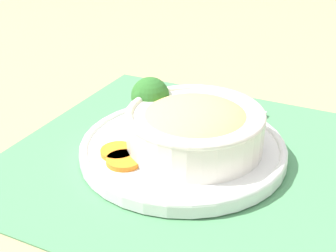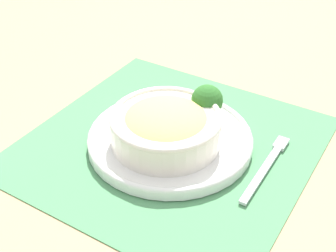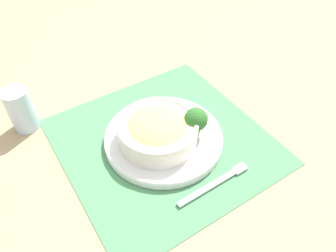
% 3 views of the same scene
% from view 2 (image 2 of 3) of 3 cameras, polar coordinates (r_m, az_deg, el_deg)
% --- Properties ---
extents(ground_plane, '(4.00, 4.00, 0.00)m').
position_cam_2_polar(ground_plane, '(0.83, 0.25, -2.32)').
color(ground_plane, tan).
extents(placemat, '(0.52, 0.52, 0.00)m').
position_cam_2_polar(placemat, '(0.83, 0.26, -2.21)').
color(placemat, '#4C8C59').
rests_on(placemat, ground_plane).
extents(plate, '(0.29, 0.29, 0.02)m').
position_cam_2_polar(plate, '(0.82, 0.26, -1.48)').
color(plate, white).
rests_on(plate, placemat).
extents(bowl, '(0.19, 0.19, 0.07)m').
position_cam_2_polar(bowl, '(0.79, -0.01, -0.03)').
color(bowl, silver).
rests_on(bowl, plate).
extents(broccoli_floret, '(0.06, 0.06, 0.08)m').
position_cam_2_polar(broccoli_floret, '(0.83, 4.75, 3.02)').
color(broccoli_floret, '#759E51').
rests_on(broccoli_floret, plate).
extents(carrot_slice_near, '(0.05, 0.05, 0.01)m').
position_cam_2_polar(carrot_slice_near, '(0.89, -0.83, 2.48)').
color(carrot_slice_near, orange).
rests_on(carrot_slice_near, plate).
extents(carrot_slice_middle, '(0.05, 0.05, 0.01)m').
position_cam_2_polar(carrot_slice_middle, '(0.88, -2.37, 2.20)').
color(carrot_slice_middle, orange).
rests_on(carrot_slice_middle, plate).
extents(fork, '(0.03, 0.18, 0.01)m').
position_cam_2_polar(fork, '(0.80, 12.26, -4.23)').
color(fork, silver).
rests_on(fork, placemat).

